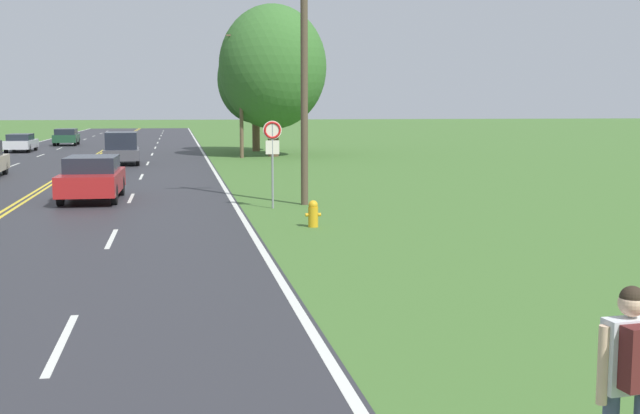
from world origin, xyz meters
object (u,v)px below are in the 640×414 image
at_px(car_silver_sedan_receding, 21,142).
at_px(car_dark_green_hatchback_distant, 66,136).
at_px(hitchhiker_person, 632,367).
at_px(tree_mid_treeline, 256,80).
at_px(fire_hydrant, 313,213).
at_px(car_dark_grey_van_mid_far, 122,148).
at_px(tree_far_back, 273,67).
at_px(traffic_sign, 272,142).
at_px(car_red_sedan_approaching, 92,177).

distance_m(car_silver_sedan_receding, car_dark_green_hatchback_distant, 9.62).
distance_m(hitchhiker_person, car_silver_sedan_receding, 57.19).
xyz_separation_m(hitchhiker_person, tree_mid_treeline, (2.08, 53.18, 4.14)).
height_order(fire_hydrant, car_silver_sedan_receding, car_silver_sedan_receding).
bearing_deg(car_dark_grey_van_mid_far, car_silver_sedan_receding, -153.21).
xyz_separation_m(tree_mid_treeline, tree_far_back, (0.49, -6.52, 0.60)).
bearing_deg(hitchhiker_person, traffic_sign, -3.63).
xyz_separation_m(tree_far_back, car_dark_green_hatchback_distant, (-15.44, 17.97, -5.06)).
height_order(hitchhiker_person, car_silver_sedan_receding, hitchhiker_person).
distance_m(hitchhiker_person, car_red_sedan_approaching, 23.91).
distance_m(fire_hydrant, car_dark_grey_van_mid_far, 26.29).
xyz_separation_m(hitchhiker_person, car_silver_sedan_receding, (-14.84, 55.23, -0.40)).
bearing_deg(tree_far_back, fire_hydrant, -94.89).
bearing_deg(car_dark_grey_van_mid_far, traffic_sign, 13.62).
bearing_deg(car_silver_sedan_receding, car_dark_grey_van_mid_far, -150.87).
bearing_deg(tree_far_back, car_red_sedan_approaching, -111.31).
distance_m(fire_hydrant, traffic_sign, 4.60).
xyz_separation_m(fire_hydrant, car_dark_grey_van_mid_far, (-6.70, 25.42, 0.59)).
distance_m(tree_mid_treeline, car_dark_grey_van_mid_far, 15.80).
relative_size(traffic_sign, car_dark_grey_van_mid_far, 0.64).
distance_m(traffic_sign, tree_far_back, 27.49).
height_order(hitchhiker_person, tree_mid_treeline, tree_mid_treeline).
bearing_deg(tree_mid_treeline, hitchhiker_person, -92.24).
height_order(hitchhiker_person, car_dark_green_hatchback_distant, hitchhiker_person).
bearing_deg(fire_hydrant, car_red_sedan_approaching, 131.04).
bearing_deg(hitchhiker_person, car_dark_grey_van_mid_far, 3.76).
bearing_deg(car_dark_green_hatchback_distant, car_dark_grey_van_mid_far, -166.60).
bearing_deg(fire_hydrant, tree_far_back, 85.11).
height_order(tree_far_back, car_silver_sedan_receding, tree_far_back).
xyz_separation_m(tree_far_back, car_dark_grey_van_mid_far, (-9.37, -5.83, -4.86)).
height_order(car_red_sedan_approaching, car_silver_sedan_receding, car_red_sedan_approaching).
bearing_deg(car_silver_sedan_receding, traffic_sign, -158.41).
height_order(car_dark_grey_van_mid_far, car_dark_green_hatchback_distant, car_dark_grey_van_mid_far).
xyz_separation_m(traffic_sign, tree_mid_treeline, (2.79, 33.56, 3.09)).
xyz_separation_m(car_silver_sedan_receding, car_dark_green_hatchback_distant, (1.98, 9.41, 0.08)).
height_order(car_red_sedan_approaching, car_dark_grey_van_mid_far, car_dark_grey_van_mid_far).
height_order(tree_mid_treeline, car_silver_sedan_receding, tree_mid_treeline).
bearing_deg(tree_far_back, car_silver_sedan_receding, 153.82).
distance_m(fire_hydrant, car_red_sedan_approaching, 10.02).
bearing_deg(tree_mid_treeline, car_dark_green_hatchback_distant, 142.54).
xyz_separation_m(tree_mid_treeline, car_dark_grey_van_mid_far, (-8.88, -12.35, -4.27)).
distance_m(tree_far_back, car_dark_grey_van_mid_far, 12.06).
distance_m(traffic_sign, car_dark_grey_van_mid_far, 22.10).
relative_size(tree_far_back, car_dark_green_hatchback_distant, 2.60).
bearing_deg(fire_hydrant, car_dark_green_hatchback_distant, 104.54).
relative_size(fire_hydrant, tree_far_back, 0.07).
distance_m(tree_mid_treeline, car_silver_sedan_receding, 17.64).
xyz_separation_m(tree_mid_treeline, car_dark_green_hatchback_distant, (-14.95, 11.45, -4.46)).
distance_m(fire_hydrant, car_silver_sedan_receding, 42.45).
xyz_separation_m(tree_mid_treeline, car_silver_sedan_receding, (-16.92, 2.04, -4.54)).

